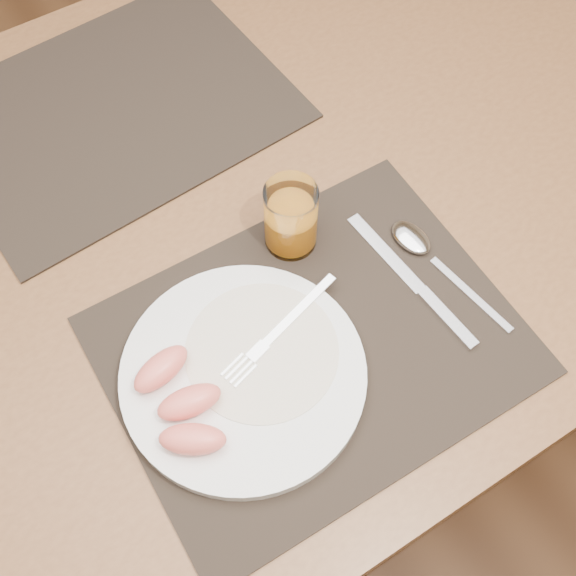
{
  "coord_description": "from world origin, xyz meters",
  "views": [
    {
      "loc": [
        -0.19,
        -0.49,
        1.5
      ],
      "look_at": [
        0.02,
        -0.15,
        0.77
      ],
      "focal_mm": 45.0,
      "sensor_mm": 36.0,
      "label": 1
    }
  ],
  "objects_px": {
    "placemat_near": "(313,345)",
    "placemat_far": "(116,110)",
    "plate": "(243,375)",
    "fork": "(273,337)",
    "knife": "(421,290)",
    "juice_glass": "(291,220)",
    "spoon": "(420,246)",
    "table": "(214,251)"
  },
  "relations": [
    {
      "from": "plate",
      "to": "fork",
      "type": "bearing_deg",
      "value": 20.28
    },
    {
      "from": "placemat_far",
      "to": "spoon",
      "type": "distance_m",
      "value": 0.46
    },
    {
      "from": "plate",
      "to": "knife",
      "type": "height_order",
      "value": "plate"
    },
    {
      "from": "placemat_far",
      "to": "fork",
      "type": "distance_m",
      "value": 0.42
    },
    {
      "from": "table",
      "to": "spoon",
      "type": "bearing_deg",
      "value": -42.98
    },
    {
      "from": "placemat_near",
      "to": "fork",
      "type": "bearing_deg",
      "value": 146.4
    },
    {
      "from": "placemat_far",
      "to": "spoon",
      "type": "relative_size",
      "value": 2.34
    },
    {
      "from": "table",
      "to": "plate",
      "type": "xyz_separation_m",
      "value": [
        -0.07,
        -0.21,
        0.1
      ]
    },
    {
      "from": "plate",
      "to": "juice_glass",
      "type": "distance_m",
      "value": 0.19
    },
    {
      "from": "placemat_near",
      "to": "fork",
      "type": "height_order",
      "value": "fork"
    },
    {
      "from": "placemat_near",
      "to": "spoon",
      "type": "relative_size",
      "value": 2.34
    },
    {
      "from": "knife",
      "to": "juice_glass",
      "type": "bearing_deg",
      "value": 122.72
    },
    {
      "from": "placemat_near",
      "to": "plate",
      "type": "xyz_separation_m",
      "value": [
        -0.09,
        0.01,
        0.01
      ]
    },
    {
      "from": "plate",
      "to": "fork",
      "type": "relative_size",
      "value": 1.57
    },
    {
      "from": "plate",
      "to": "fork",
      "type": "height_order",
      "value": "fork"
    },
    {
      "from": "placemat_far",
      "to": "table",
      "type": "bearing_deg",
      "value": -84.06
    },
    {
      "from": "placemat_near",
      "to": "placemat_far",
      "type": "xyz_separation_m",
      "value": [
        -0.04,
        0.44,
        0.0
      ]
    },
    {
      "from": "table",
      "to": "placemat_far",
      "type": "height_order",
      "value": "placemat_far"
    },
    {
      "from": "plate",
      "to": "placemat_far",
      "type": "bearing_deg",
      "value": 83.54
    },
    {
      "from": "table",
      "to": "fork",
      "type": "distance_m",
      "value": 0.22
    },
    {
      "from": "placemat_far",
      "to": "knife",
      "type": "height_order",
      "value": "knife"
    },
    {
      "from": "placemat_far",
      "to": "spoon",
      "type": "bearing_deg",
      "value": -61.58
    },
    {
      "from": "placemat_near",
      "to": "juice_glass",
      "type": "relative_size",
      "value": 4.7
    },
    {
      "from": "fork",
      "to": "juice_glass",
      "type": "relative_size",
      "value": 1.8
    },
    {
      "from": "placemat_near",
      "to": "plate",
      "type": "bearing_deg",
      "value": 175.37
    },
    {
      "from": "placemat_near",
      "to": "knife",
      "type": "xyz_separation_m",
      "value": [
        0.15,
        -0.01,
        0.0
      ]
    },
    {
      "from": "plate",
      "to": "knife",
      "type": "relative_size",
      "value": 1.22
    },
    {
      "from": "plate",
      "to": "juice_glass",
      "type": "height_order",
      "value": "juice_glass"
    },
    {
      "from": "placemat_far",
      "to": "knife",
      "type": "relative_size",
      "value": 2.04
    },
    {
      "from": "fork",
      "to": "table",
      "type": "bearing_deg",
      "value": 83.22
    },
    {
      "from": "plate",
      "to": "spoon",
      "type": "distance_m",
      "value": 0.27
    },
    {
      "from": "placemat_far",
      "to": "juice_glass",
      "type": "height_order",
      "value": "juice_glass"
    },
    {
      "from": "spoon",
      "to": "juice_glass",
      "type": "height_order",
      "value": "juice_glass"
    },
    {
      "from": "placemat_near",
      "to": "spoon",
      "type": "bearing_deg",
      "value": 12.31
    },
    {
      "from": "table",
      "to": "knife",
      "type": "distance_m",
      "value": 0.29
    },
    {
      "from": "spoon",
      "to": "knife",
      "type": "bearing_deg",
      "value": -125.11
    },
    {
      "from": "plate",
      "to": "placemat_near",
      "type": "bearing_deg",
      "value": -4.63
    },
    {
      "from": "knife",
      "to": "juice_glass",
      "type": "height_order",
      "value": "juice_glass"
    },
    {
      "from": "table",
      "to": "fork",
      "type": "bearing_deg",
      "value": -96.78
    },
    {
      "from": "table",
      "to": "knife",
      "type": "bearing_deg",
      "value": -55.23
    },
    {
      "from": "knife",
      "to": "juice_glass",
      "type": "relative_size",
      "value": 2.3
    },
    {
      "from": "table",
      "to": "juice_glass",
      "type": "relative_size",
      "value": 14.63
    }
  ]
}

